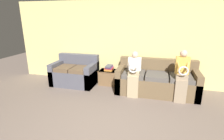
% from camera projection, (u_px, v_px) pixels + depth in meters
% --- Properties ---
extents(wall_back, '(7.74, 0.06, 2.55)m').
position_uv_depth(wall_back, '(132.00, 44.00, 5.30)').
color(wall_back, '#DBCC7F').
rests_on(wall_back, ground_plane).
extents(couch_main, '(2.17, 0.92, 0.91)m').
position_uv_depth(couch_main, '(156.00, 81.00, 4.87)').
color(couch_main, brown).
rests_on(couch_main, ground_plane).
extents(couch_side, '(1.33, 0.89, 0.90)m').
position_uv_depth(couch_side, '(75.00, 74.00, 5.53)').
color(couch_side, '#4C4C56').
rests_on(couch_side, ground_plane).
extents(child_left_seated, '(0.34, 0.37, 1.20)m').
position_uv_depth(child_left_seated, '(134.00, 72.00, 4.57)').
color(child_left_seated, tan).
rests_on(child_left_seated, ground_plane).
extents(child_right_seated, '(0.33, 0.38, 1.29)m').
position_uv_depth(child_right_seated, '(182.00, 74.00, 4.27)').
color(child_right_seated, gray).
rests_on(child_right_seated, ground_plane).
extents(side_shelf, '(0.61, 0.46, 0.45)m').
position_uv_depth(side_shelf, '(109.00, 77.00, 5.50)').
color(side_shelf, brown).
rests_on(side_shelf, ground_plane).
extents(book_stack, '(0.25, 0.32, 0.17)m').
position_uv_depth(book_stack, '(109.00, 68.00, 5.41)').
color(book_stack, orange).
rests_on(book_stack, side_shelf).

